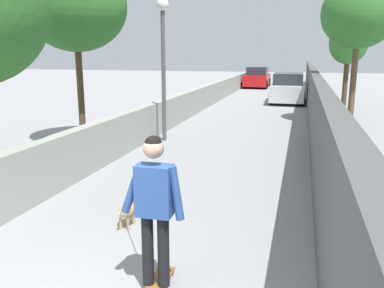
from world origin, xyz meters
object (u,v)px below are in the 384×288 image
tree_right_near (349,43)px  car_near (288,89)px  tree_right_distant (359,14)px  person_skateboarder (154,200)px  lamp_post (163,44)px  dog (128,209)px  skateboard (156,285)px  car_far (257,78)px  tree_left_far (75,6)px

tree_right_near → car_near: bearing=77.9°
tree_right_distant → person_skateboarder: 12.52m
tree_right_near → lamp_post: (-10.28, 6.01, -0.24)m
dog → car_near: bearing=-5.9°
skateboard → car_near: 18.39m
skateboard → car_far: bearing=3.9°
lamp_post → tree_right_near: bearing=-30.3°
car_far → car_near: bearing=-164.1°
lamp_post → car_near: (10.87, -3.22, -2.11)m
skateboard → car_far: (27.57, 1.89, 0.65)m
person_skateboarder → dog: (1.53, 1.02, -0.80)m
dog → tree_left_far: bearing=36.4°
tree_right_near → car_near: size_ratio=1.02×
tree_left_far → car_far: size_ratio=1.23×
dog → tree_right_near: bearing=-15.6°
car_near → skateboard: bearing=177.7°
tree_left_far → lamp_post: bearing=-58.9°
car_far → lamp_post: bearing=178.3°
tree_right_near → lamp_post: size_ratio=1.02×
lamp_post → dog: 6.65m
tree_right_near → person_skateboarder: (-17.77, 3.52, -1.99)m
car_near → car_far: 9.57m
lamp_post → skateboard: size_ratio=5.10×
tree_right_near → tree_left_far: tree_left_far is taller
lamp_post → skateboard: lamp_post is taller
skateboard → dog: size_ratio=0.44×
tree_right_near → tree_left_far: bearing=145.0°
tree_left_far → tree_right_distant: (5.50, -7.72, 0.10)m
lamp_post → car_far: lamp_post is taller
car_near → lamp_post: bearing=163.5°
car_near → person_skateboarder: bearing=177.7°
lamp_post → dog: lamp_post is taller
lamp_post → person_skateboarder: bearing=-161.6°
tree_left_far → tree_right_distant: 9.48m
tree_right_near → lamp_post: bearing=149.7°
tree_left_far → car_near: (12.10, -5.25, -3.08)m
tree_right_distant → car_far: bearing=17.9°
tree_right_distant → skateboard: bearing=164.8°
tree_right_distant → person_skateboarder: tree_right_distant is taller
tree_right_distant → skateboard: size_ratio=6.37×
tree_right_near → skateboard: 18.36m
car_far → skateboard: bearing=-176.1°
lamp_post → car_far: (20.08, -0.60, -2.11)m
person_skateboarder → car_near: person_skateboarder is taller
lamp_post → car_near: size_ratio=1.00×
tree_left_far → skateboard: tree_left_far is taller
tree_right_distant → car_near: 7.73m
tree_right_near → dog: bearing=164.4°
tree_left_far → lamp_post: 2.56m
tree_right_near → tree_right_distant: tree_right_distant is taller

